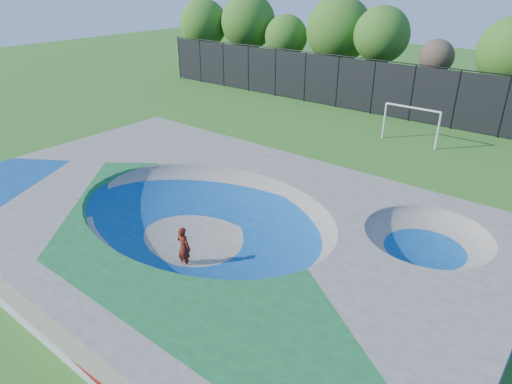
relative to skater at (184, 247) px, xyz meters
The scene contains 7 objects.
ground 2.04m from the skater, 110.87° to the left, with size 120.00×120.00×0.00m, color #28611B.
skate_deck 1.86m from the skater, 110.87° to the left, with size 22.00×14.00×1.50m, color gray.
skater is the anchor object (origin of this frame).
skateboard 0.80m from the skater, ahead, with size 0.78×0.22×0.05m, color black.
soccer_goal 18.11m from the skater, 86.27° to the left, with size 3.54×0.12×2.34m.
fence 22.79m from the skater, 91.67° to the left, with size 48.09×0.09×4.04m.
treeline 28.22m from the skater, 90.03° to the left, with size 53.95×7.43×8.55m.
Camera 1 is at (11.31, -10.96, 9.70)m, focal length 32.00 mm.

